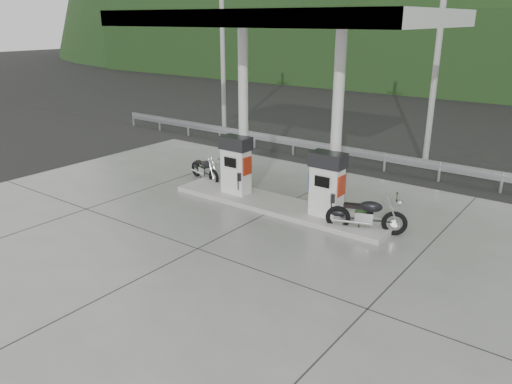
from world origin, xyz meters
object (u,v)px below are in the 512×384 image
Objects in this scene: gas_pump_right at (327,184)px; motorcycle_left at (205,170)px; gas_pump_left at (236,165)px; motorcycle_right at (366,215)px.

gas_pump_right is 5.24m from motorcycle_left.
gas_pump_right is 1.09× the size of motorcycle_left.
gas_pump_left is 3.20m from gas_pump_right.
motorcycle_left is (-1.95, 0.68, -0.66)m from gas_pump_left.
gas_pump_left is 1.09× the size of motorcycle_left.
gas_pump_left is at bearing -1.68° from motorcycle_left.
gas_pump_right is 1.38m from motorcycle_right.
motorcycle_right is (6.40, -0.76, 0.08)m from motorcycle_left.
motorcycle_left is at bearing 172.51° from gas_pump_right.
gas_pump_left is 0.91× the size of motorcycle_right.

